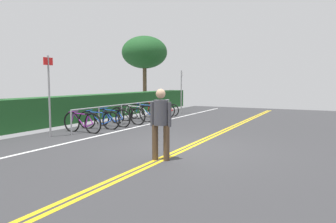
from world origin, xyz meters
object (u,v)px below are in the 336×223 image
Objects in this scene: bike_rack at (131,108)px; bicycle_6 at (158,110)px; bicycle_0 at (82,122)px; sign_post_far at (181,88)px; bicycle_3 at (127,116)px; tree_mid at (145,53)px; bicycle_7 at (163,110)px; sign_post_near at (49,89)px; bicycle_2 at (112,118)px; bicycle_5 at (147,112)px; bicycle_4 at (136,113)px; bicycle_1 at (99,120)px; pedestrian at (161,120)px.

bike_rack is 4.15× the size of bicycle_6.
bicycle_0 is 0.71× the size of sign_post_far.
tree_mid is at bearing 26.66° from bicycle_3.
bike_rack is 4.18× the size of bicycle_7.
bicycle_6 is at bearing -3.39° from sign_post_near.
bicycle_2 is 0.96× the size of bicycle_5.
bicycle_2 is at bearing 178.76° from bicycle_6.
bicycle_4 is (0.42, 0.01, -0.26)m from bike_rack.
bicycle_2 is 10.53m from tree_mid.
bicycle_5 is 1.74m from bicycle_7.
sign_post_near reaches higher than bicycle_4.
tree_mid reaches higher than bicycle_2.
bicycle_0 is 7.78m from sign_post_far.
sign_post_near is 0.53× the size of tree_mid.
bicycle_6 is 7.67m from tree_mid.
sign_post_far is at bearing -2.45° from bicycle_2.
tree_mid reaches higher than bicycle_0.
bicycle_4 reaches higher than bicycle_2.
bicycle_2 is 2.70m from bicycle_5.
bicycle_7 is (3.56, 0.18, -0.03)m from bicycle_3.
bicycle_1 is 1.67m from bicycle_3.
bike_rack is 4.27× the size of bicycle_0.
bicycle_2 reaches higher than bicycle_3.
bike_rack is 1.34m from bicycle_5.
bicycle_1 is 0.70× the size of sign_post_far.
bicycle_1 is 0.95× the size of bicycle_2.
bicycle_3 is at bearing -170.31° from bicycle_4.
bike_rack is 4.35× the size of bicycle_1.
bike_rack is at bearing 178.43° from bicycle_5.
bicycle_2 is 0.88m from bicycle_3.
tree_mid is at bearing 36.52° from bicycle_6.
sign_post_near is 12.74m from tree_mid.
bike_rack is 3.04× the size of sign_post_far.
tree_mid is at bearing 23.78° from bicycle_2.
bicycle_1 is (-2.18, -0.01, -0.29)m from bike_rack.
bicycle_0 is 0.66× the size of sign_post_near.
bicycle_2 is 1.09× the size of pedestrian.
pedestrian is at bearing -138.97° from bicycle_3.
sign_post_far reaches higher than bicycle_2.
bike_rack is 3.93× the size of bicycle_4.
bicycle_1 is at bearing -179.52° from bicycle_4.
bicycle_6 is 6.57m from sign_post_near.
tree_mid is (3.14, 4.27, 2.35)m from sign_post_far.
pedestrian reaches higher than bicycle_6.
bicycle_4 is at bearing 1.96° from bike_rack.
bicycle_7 is (1.74, 0.07, -0.05)m from bicycle_5.
bicycle_1 is 0.95× the size of bicycle_6.
bicycle_3 is at bearing -4.74° from bicycle_1.
bicycle_6 is at bearing -2.62° from bike_rack.
tree_mid reaches higher than bicycle_4.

